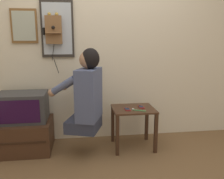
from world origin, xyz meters
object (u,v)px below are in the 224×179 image
television (22,107)px  cell_phone_held (127,109)px  cell_phone_spare (141,107)px  wall_mirror (57,29)px  framed_picture (24,26)px  person (87,93)px  toothbrush (138,110)px  wall_phone_antique (54,30)px

television → cell_phone_held: television is taller
cell_phone_held → cell_phone_spare: (0.20, 0.08, 0.00)m
wall_mirror → framed_picture: bearing=179.6°
wall_mirror → cell_phone_spare: bearing=-18.5°
person → television: 0.84m
framed_picture → cell_phone_held: framed_picture is taller
toothbrush → wall_mirror: bearing=91.1°
cell_phone_held → framed_picture: bearing=156.6°
person → framed_picture: framed_picture is taller
person → cell_phone_held: bearing=-62.4°
cell_phone_held → wall_phone_antique: bearing=152.0°
wall_mirror → wall_phone_antique: bearing=-136.6°
wall_phone_antique → toothbrush: bearing=-24.1°
cell_phone_spare → person: bearing=-169.2°
television → wall_phone_antique: 1.04m
person → television: bearing=91.8°
framed_picture → wall_mirror: wall_mirror is taller
person → television: size_ratio=1.65×
television → wall_phone_antique: bearing=29.1°
wall_mirror → cell_phone_held: size_ratio=5.58×
wall_mirror → toothbrush: 1.45m
television → cell_phone_spare: size_ratio=4.66×
wall_phone_antique → wall_mirror: bearing=43.4°
wall_phone_antique → toothbrush: 1.46m
cell_phone_held → wall_mirror: bearing=148.6°
person → wall_mirror: wall_mirror is taller
wall_phone_antique → cell_phone_spare: bearing=-15.9°
person → wall_mirror: bearing=53.1°
framed_picture → cell_phone_held: (1.25, -0.43, -1.01)m
person → cell_phone_spare: size_ratio=7.67×
wall_mirror → cell_phone_spare: size_ratio=5.68×
cell_phone_spare → toothbrush: size_ratio=0.80×
person → television: person is taller
cell_phone_spare → toothbrush: (-0.08, -0.14, 0.00)m
cell_phone_held → person: bearing=-175.6°
television → cell_phone_spare: bearing=-3.3°
wall_phone_antique → television: bearing=-150.9°
person → framed_picture: (-0.75, 0.51, 0.78)m
television → cell_phone_held: (1.28, -0.16, -0.03)m
framed_picture → cell_phone_held: 1.66m
wall_phone_antique → cell_phone_held: bearing=-23.6°
person → wall_phone_antique: 0.95m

